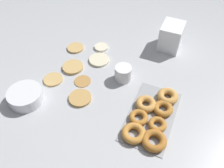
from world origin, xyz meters
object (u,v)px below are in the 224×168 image
(pancake_4, at_px, (76,48))
(pancake_6, at_px, (80,98))
(pancake_2, at_px, (99,60))
(pancake_1, at_px, (83,81))
(container_stack, at_px, (171,36))
(pancake_5, at_px, (53,79))
(donut_tray, at_px, (152,117))
(pancake_0, at_px, (73,67))
(batter_bowl, at_px, (26,96))
(pancake_3, at_px, (101,47))
(paper_cup, at_px, (123,73))

(pancake_4, relative_size, pancake_6, 0.89)
(pancake_2, bearing_deg, pancake_1, 176.90)
(container_stack, bearing_deg, pancake_5, 136.62)
(pancake_5, height_order, donut_tray, donut_tray)
(pancake_6, bearing_deg, pancake_1, 22.69)
(pancake_1, bearing_deg, pancake_0, 54.49)
(pancake_4, bearing_deg, pancake_6, -147.39)
(pancake_2, height_order, batter_bowl, batter_bowl)
(pancake_5, bearing_deg, pancake_6, -106.32)
(pancake_3, xyz_separation_m, pancake_4, (-0.07, 0.14, -0.00))
(pancake_4, xyz_separation_m, container_stack, (0.25, -0.52, 0.07))
(pancake_1, distance_m, batter_bowl, 0.30)
(container_stack, bearing_deg, donut_tray, -174.13)
(pancake_1, height_order, donut_tray, donut_tray)
(pancake_4, bearing_deg, pancake_5, -175.65)
(pancake_5, distance_m, container_stack, 0.73)
(pancake_6, bearing_deg, paper_cup, -33.82)
(pancake_6, height_order, donut_tray, donut_tray)
(pancake_0, xyz_separation_m, container_stack, (0.41, -0.45, 0.07))
(pancake_5, distance_m, batter_bowl, 0.18)
(pancake_3, xyz_separation_m, donut_tray, (-0.38, -0.44, 0.01))
(paper_cup, bearing_deg, pancake_2, 65.79)
(pancake_3, relative_size, pancake_6, 0.73)
(container_stack, height_order, paper_cup, container_stack)
(donut_tray, relative_size, container_stack, 2.42)
(container_stack, relative_size, paper_cup, 1.73)
(pancake_0, bearing_deg, pancake_3, -17.21)
(pancake_3, bearing_deg, pancake_6, -169.57)
(container_stack, bearing_deg, pancake_0, 132.07)
(pancake_0, height_order, container_stack, container_stack)
(pancake_1, xyz_separation_m, pancake_2, (0.19, -0.01, 0.00))
(pancake_0, relative_size, batter_bowl, 0.69)
(pancake_5, xyz_separation_m, pancake_6, (-0.06, -0.20, 0.00))
(pancake_6, xyz_separation_m, donut_tray, (0.02, -0.36, 0.01))
(pancake_6, height_order, batter_bowl, batter_bowl)
(pancake_1, xyz_separation_m, donut_tray, (-0.09, -0.41, 0.01))
(pancake_4, bearing_deg, batter_bowl, 177.29)
(pancake_0, relative_size, pancake_2, 0.99)
(pancake_6, xyz_separation_m, batter_bowl, (-0.11, 0.24, 0.02))
(pancake_3, distance_m, batter_bowl, 0.55)
(pancake_3, distance_m, donut_tray, 0.58)
(pancake_0, bearing_deg, pancake_1, -125.51)
(pancake_1, relative_size, pancake_3, 1.07)
(batter_bowl, height_order, paper_cup, paper_cup)
(pancake_4, distance_m, pancake_5, 0.28)
(pancake_5, bearing_deg, pancake_1, -70.42)
(pancake_4, distance_m, container_stack, 0.58)
(pancake_3, relative_size, pancake_4, 0.83)
(pancake_5, distance_m, donut_tray, 0.56)
(pancake_1, height_order, pancake_6, pancake_6)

